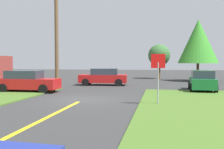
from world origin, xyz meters
name	(u,v)px	position (x,y,z in m)	size (l,w,h in m)	color
ground_plane	(83,100)	(0.00, 0.00, 0.00)	(120.00, 120.00, 0.00)	#333333
lane_stripe_center	(14,134)	(0.00, -8.00, 0.01)	(0.20, 14.00, 0.01)	yellow
stop_sign	(158,69)	(4.45, -1.40, 1.89)	(0.73, 0.18, 2.69)	#9EA0A8
car_on_crossroad	(202,81)	(7.80, 6.26, 0.80)	(2.15, 4.56, 1.62)	#196B33
parked_car_near_building	(27,81)	(-5.25, 3.21, 0.81)	(4.59, 1.93, 1.62)	red
car_approaching_junction	(104,77)	(-0.82, 10.15, 0.81)	(4.73, 2.44, 1.62)	red
utility_pole_mid	(57,36)	(-4.34, 6.91, 4.51)	(1.80, 0.33, 8.83)	brown
oak_tree_left	(198,41)	(8.94, 17.36, 4.64)	(4.63, 4.63, 7.19)	brown
pine_tree_center	(159,55)	(4.47, 21.19, 3.11)	(2.90, 2.90, 4.59)	brown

